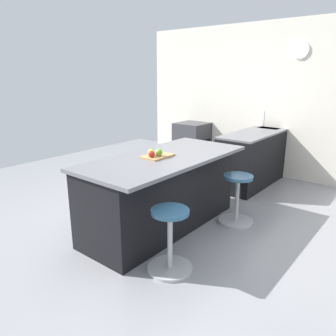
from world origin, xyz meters
The scene contains 11 objects.
ground_plane centered at (0.00, 0.00, 0.00)m, with size 8.14×8.14×0.00m, color gray.
interior_partition_left centered at (-3.13, 0.00, 1.35)m, with size 0.15×5.03×2.70m.
sink_cabinet centered at (-2.78, 0.21, 0.45)m, with size 2.37×0.60×1.17m.
oven_range centered at (-2.78, -1.32, 0.43)m, with size 0.60×0.61×0.86m.
kitchen_island centered at (-0.16, 0.06, 0.46)m, with size 2.13×0.98×0.90m.
stool_by_window centered at (-0.83, 0.73, 0.30)m, with size 0.44×0.44×0.63m.
stool_middle centered at (0.51, 0.73, 0.30)m, with size 0.44×0.44×0.63m.
cutting_board centered at (-0.07, 0.07, 0.91)m, with size 0.36×0.24×0.02m, color tan.
apple_green centered at (-0.06, 0.11, 0.97)m, with size 0.08×0.08×0.08m, color #609E2D.
apple_yellow centered at (-0.02, 0.02, 0.96)m, with size 0.08×0.08×0.08m, color gold.
apple_red centered at (0.04, 0.09, 0.96)m, with size 0.07×0.07×0.07m, color red.
Camera 1 is at (2.66, 2.45, 1.83)m, focal length 34.75 mm.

